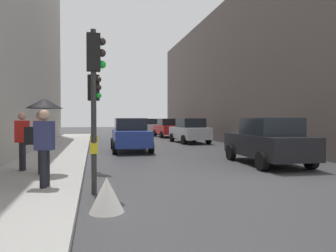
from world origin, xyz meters
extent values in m
plane|color=#38383A|center=(0.00, 0.00, 0.00)|extent=(120.00, 120.00, 0.00)
cube|color=#A8A5A0|center=(-6.05, 6.00, 0.08)|extent=(2.65, 40.00, 0.16)
cube|color=#5B514C|center=(10.73, 16.14, 5.12)|extent=(12.00, 29.12, 10.23)
cylinder|color=#2D2D2D|center=(-4.43, -0.21, 1.87)|extent=(0.12, 0.12, 3.74)
cube|color=black|center=(-4.43, -0.21, 3.22)|extent=(0.31, 0.25, 0.84)
cube|color=yellow|center=(-4.43, -0.21, 1.05)|extent=(0.17, 0.21, 0.24)
sphere|color=#2D231E|center=(-4.24, -0.20, 3.48)|extent=(0.18, 0.18, 0.18)
sphere|color=#2D231E|center=(-4.24, -0.20, 3.22)|extent=(0.18, 0.18, 0.18)
sphere|color=green|center=(-4.24, -0.20, 2.96)|extent=(0.18, 0.18, 0.18)
cylinder|color=#2D2D2D|center=(-4.43, 2.90, 1.63)|extent=(0.12, 0.12, 3.25)
cube|color=black|center=(-4.43, 2.90, 2.73)|extent=(0.38, 0.37, 0.84)
cube|color=yellow|center=(-4.43, 2.90, 1.05)|extent=(0.24, 0.25, 0.24)
sphere|color=#2D231E|center=(-4.27, 2.79, 2.99)|extent=(0.18, 0.18, 0.18)
sphere|color=#2D231E|center=(-4.27, 2.79, 2.73)|extent=(0.18, 0.18, 0.18)
sphere|color=green|center=(-4.27, 2.79, 2.47)|extent=(0.18, 0.18, 0.18)
cube|color=#BCBCC1|center=(2.29, 13.82, 0.72)|extent=(2.02, 4.29, 0.80)
cube|color=black|center=(2.31, 13.57, 1.44)|extent=(1.70, 2.08, 0.64)
cylinder|color=black|center=(1.32, 15.13, 0.32)|extent=(0.25, 0.65, 0.64)
cylinder|color=black|center=(3.12, 15.22, 0.32)|extent=(0.25, 0.65, 0.64)
cylinder|color=black|center=(1.47, 12.43, 0.32)|extent=(0.25, 0.65, 0.64)
cylinder|color=black|center=(3.26, 12.52, 0.32)|extent=(0.25, 0.65, 0.64)
cube|color=black|center=(1.95, 3.01, 0.72)|extent=(2.03, 4.29, 0.80)
cube|color=black|center=(1.93, 2.76, 1.44)|extent=(1.71, 2.09, 0.64)
cylinder|color=black|center=(1.13, 4.41, 0.32)|extent=(0.26, 0.65, 0.64)
cylinder|color=black|center=(2.92, 4.31, 0.32)|extent=(0.26, 0.65, 0.64)
cylinder|color=black|center=(0.97, 1.71, 0.32)|extent=(0.26, 0.65, 0.64)
cylinder|color=black|center=(2.77, 1.61, 0.32)|extent=(0.26, 0.65, 0.64)
cube|color=navy|center=(-2.51, 9.04, 0.72)|extent=(1.90, 4.24, 0.80)
cube|color=black|center=(-2.51, 9.29, 1.44)|extent=(1.65, 2.04, 0.64)
cylinder|color=black|center=(-1.65, 7.66, 0.32)|extent=(0.24, 0.65, 0.64)
cylinder|color=black|center=(-3.45, 7.71, 0.32)|extent=(0.24, 0.65, 0.64)
cylinder|color=black|center=(-1.58, 10.36, 0.32)|extent=(0.24, 0.65, 0.64)
cylinder|color=black|center=(-3.38, 10.41, 0.32)|extent=(0.24, 0.65, 0.64)
cube|color=red|center=(2.36, 20.96, 0.72)|extent=(1.94, 4.26, 0.80)
cube|color=black|center=(2.37, 20.71, 1.44)|extent=(1.67, 2.05, 0.64)
cylinder|color=black|center=(1.42, 22.27, 0.32)|extent=(0.24, 0.65, 0.64)
cylinder|color=black|center=(3.22, 22.34, 0.32)|extent=(0.24, 0.65, 0.64)
cylinder|color=black|center=(1.51, 19.58, 0.32)|extent=(0.24, 0.65, 0.64)
cylinder|color=black|center=(3.31, 19.64, 0.32)|extent=(0.24, 0.65, 0.64)
cube|color=silver|center=(1.93, 27.17, 0.72)|extent=(2.03, 4.29, 0.80)
cube|color=black|center=(1.94, 26.92, 1.44)|extent=(1.71, 2.08, 0.64)
cylinder|color=black|center=(0.95, 28.47, 0.32)|extent=(0.25, 0.65, 0.64)
cylinder|color=black|center=(2.75, 28.56, 0.32)|extent=(0.25, 0.65, 0.64)
cylinder|color=black|center=(1.10, 25.77, 0.32)|extent=(0.25, 0.65, 0.64)
cylinder|color=black|center=(2.90, 25.87, 0.32)|extent=(0.25, 0.65, 0.64)
cylinder|color=black|center=(-5.90, 1.98, 0.58)|extent=(0.16, 0.16, 0.85)
cylinder|color=black|center=(-5.86, 1.78, 0.58)|extent=(0.16, 0.16, 0.85)
cube|color=red|center=(-5.88, 1.88, 1.34)|extent=(0.45, 0.34, 0.66)
sphere|color=tan|center=(-5.88, 1.88, 1.81)|extent=(0.24, 0.24, 0.24)
cylinder|color=black|center=(-5.79, 1.90, 1.59)|extent=(0.02, 0.02, 0.90)
cone|color=black|center=(-5.79, 1.90, 2.16)|extent=(1.00, 1.00, 0.28)
cylinder|color=black|center=(-5.51, 0.17, 0.58)|extent=(0.16, 0.16, 0.85)
cylinder|color=black|center=(-5.54, -0.03, 0.58)|extent=(0.16, 0.16, 0.85)
cube|color=navy|center=(-5.52, 0.07, 1.34)|extent=(0.44, 0.33, 0.66)
sphere|color=tan|center=(-5.52, 0.07, 1.81)|extent=(0.24, 0.24, 0.24)
cube|color=black|center=(-5.82, 0.12, 1.34)|extent=(0.25, 0.31, 0.40)
cylinder|color=black|center=(-6.54, 2.77, 0.58)|extent=(0.16, 0.16, 0.85)
cylinder|color=black|center=(-6.53, 2.58, 0.58)|extent=(0.16, 0.16, 0.85)
cube|color=red|center=(-6.54, 2.67, 1.34)|extent=(0.42, 0.29, 0.66)
sphere|color=tan|center=(-6.54, 2.67, 1.81)|extent=(0.24, 0.24, 0.24)
cone|color=silver|center=(-4.21, -1.67, 0.33)|extent=(0.64, 0.64, 0.65)
camera|label=1|loc=(-4.43, -7.38, 1.71)|focal=32.82mm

